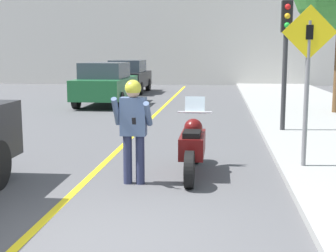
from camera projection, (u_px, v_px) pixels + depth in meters
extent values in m
plane|color=#4C4C4F|center=(75.00, 243.00, 5.11)|extent=(80.00, 80.00, 0.00)
cube|color=yellow|center=(128.00, 141.00, 11.07)|extent=(0.12, 36.00, 0.01)
cube|color=beige|center=(197.00, 24.00, 30.04)|extent=(28.00, 1.20, 7.74)
cylinder|color=black|center=(189.00, 169.00, 7.17)|extent=(0.14, 0.58, 0.58)
cylinder|color=black|center=(195.00, 148.00, 8.80)|extent=(0.14, 0.58, 0.58)
cube|color=#510C0C|center=(193.00, 144.00, 7.95)|extent=(0.40, 1.14, 0.36)
sphere|color=#510C0C|center=(193.00, 128.00, 8.06)|extent=(0.32, 0.32, 0.32)
cube|color=black|center=(192.00, 134.00, 7.66)|extent=(0.28, 0.48, 0.10)
cylinder|color=silver|center=(195.00, 112.00, 8.44)|extent=(0.62, 0.03, 0.03)
cube|color=silver|center=(195.00, 105.00, 8.49)|extent=(0.36, 0.12, 0.31)
cylinder|color=#282D4C|center=(128.00, 159.00, 7.40)|extent=(0.14, 0.14, 0.78)
cylinder|color=#282D4C|center=(140.00, 160.00, 7.38)|extent=(0.14, 0.14, 0.78)
cube|color=slate|center=(133.00, 116.00, 7.28)|extent=(0.40, 0.22, 0.60)
cylinder|color=slate|center=(116.00, 111.00, 7.20)|extent=(0.09, 0.37, 0.47)
cylinder|color=slate|center=(148.00, 114.00, 7.13)|extent=(0.09, 0.42, 0.42)
sphere|color=tan|center=(133.00, 91.00, 7.22)|extent=(0.22, 0.22, 0.22)
sphere|color=gold|center=(133.00, 88.00, 7.21)|extent=(0.25, 0.25, 0.25)
cube|color=black|center=(134.00, 121.00, 7.00)|extent=(0.06, 0.05, 0.11)
cylinder|color=slate|center=(306.00, 95.00, 7.96)|extent=(0.08, 0.08, 2.47)
cube|color=yellow|center=(309.00, 32.00, 7.78)|extent=(0.91, 0.02, 0.91)
cube|color=black|center=(310.00, 32.00, 7.76)|extent=(0.12, 0.01, 0.24)
cylinder|color=#2D2D30|center=(285.00, 67.00, 11.68)|extent=(0.12, 0.12, 3.21)
cube|color=black|center=(287.00, 16.00, 11.47)|extent=(0.26, 0.22, 0.76)
sphere|color=red|center=(288.00, 7.00, 11.32)|extent=(0.14, 0.14, 0.14)
sphere|color=gold|center=(287.00, 16.00, 11.35)|extent=(0.14, 0.14, 0.14)
sphere|color=green|center=(287.00, 25.00, 11.38)|extent=(0.14, 0.14, 0.14)
cylinder|color=black|center=(95.00, 94.00, 19.91)|extent=(0.22, 0.64, 0.64)
cylinder|color=black|center=(133.00, 94.00, 19.73)|extent=(0.22, 0.64, 0.64)
cylinder|color=black|center=(76.00, 100.00, 17.35)|extent=(0.22, 0.64, 0.64)
cylinder|color=black|center=(120.00, 101.00, 17.17)|extent=(0.22, 0.64, 0.64)
cube|color=#1E6033|center=(106.00, 87.00, 18.48)|extent=(1.80, 4.20, 0.76)
cube|color=#38424C|center=(105.00, 70.00, 18.21)|extent=(1.58, 2.18, 0.60)
cylinder|color=black|center=(118.00, 85.00, 25.68)|extent=(0.22, 0.64, 0.64)
cylinder|color=black|center=(148.00, 85.00, 25.50)|extent=(0.22, 0.64, 0.64)
cylinder|color=black|center=(107.00, 88.00, 23.12)|extent=(0.22, 0.64, 0.64)
cylinder|color=black|center=(140.00, 88.00, 22.94)|extent=(0.22, 0.64, 0.64)
cube|color=black|center=(129.00, 79.00, 24.25)|extent=(1.80, 4.20, 0.76)
cube|color=#38424C|center=(128.00, 66.00, 23.98)|extent=(1.58, 2.18, 0.60)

